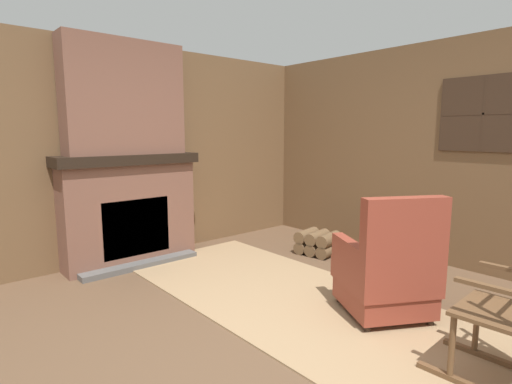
{
  "coord_description": "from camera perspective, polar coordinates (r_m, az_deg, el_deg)",
  "views": [
    {
      "loc": [
        1.83,
        -1.82,
        1.47
      ],
      "look_at": [
        -1.06,
        0.69,
        0.9
      ],
      "focal_mm": 28.0,
      "sensor_mm": 36.0,
      "label": 1
    }
  ],
  "objects": [
    {
      "name": "armchair",
      "position": [
        3.4,
        18.23,
        -10.99
      ],
      "size": [
        0.89,
        0.89,
        1.01
      ],
      "rotation": [
        0.0,
        0.0,
        2.62
      ],
      "color": "brown",
      "rests_on": "ground"
    },
    {
      "name": "ground_plane",
      "position": [
        2.97,
        3.57,
        -21.23
      ],
      "size": [
        14.0,
        14.0,
        0.0
      ],
      "primitive_type": "plane",
      "color": "brown"
    },
    {
      "name": "area_rug",
      "position": [
        3.69,
        5.51,
        -14.99
      ],
      "size": [
        3.74,
        1.57,
        0.01
      ],
      "color": "#997A56",
      "rests_on": "ground"
    },
    {
      "name": "oil_lamp_vase",
      "position": [
        4.56,
        -21.76,
        6.05
      ],
      "size": [
        0.11,
        0.11,
        0.26
      ],
      "color": "#B24C42",
      "rests_on": "fireplace_hearth"
    },
    {
      "name": "fireplace_hearth",
      "position": [
        4.71,
        -17.52,
        -2.41
      ],
      "size": [
        0.56,
        1.56,
        1.23
      ],
      "color": "brown",
      "rests_on": "ground"
    },
    {
      "name": "firewood_stack",
      "position": [
        4.97,
        8.79,
        -7.15
      ],
      "size": [
        0.52,
        0.45,
        0.28
      ],
      "rotation": [
        0.0,
        0.0,
        0.18
      ],
      "color": "brown",
      "rests_on": "ground"
    },
    {
      "name": "wood_panel_wall_back",
      "position": [
        4.82,
        26.85,
        4.87
      ],
      "size": [
        5.82,
        0.09,
        2.47
      ],
      "color": "brown",
      "rests_on": "ground"
    },
    {
      "name": "chimney_breast",
      "position": [
        4.66,
        -18.27,
        12.62
      ],
      "size": [
        0.3,
        1.29,
        1.21
      ],
      "color": "brown",
      "rests_on": "fireplace_hearth"
    },
    {
      "name": "storage_case",
      "position": [
        4.81,
        -14.49,
        6.26
      ],
      "size": [
        0.14,
        0.23,
        0.15
      ],
      "color": "brown",
      "rests_on": "fireplace_hearth"
    },
    {
      "name": "wood_panel_wall_left",
      "position": [
        4.83,
        -18.87,
        5.21
      ],
      "size": [
        0.06,
        5.82,
        2.47
      ],
      "color": "brown",
      "rests_on": "ground"
    }
  ]
}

